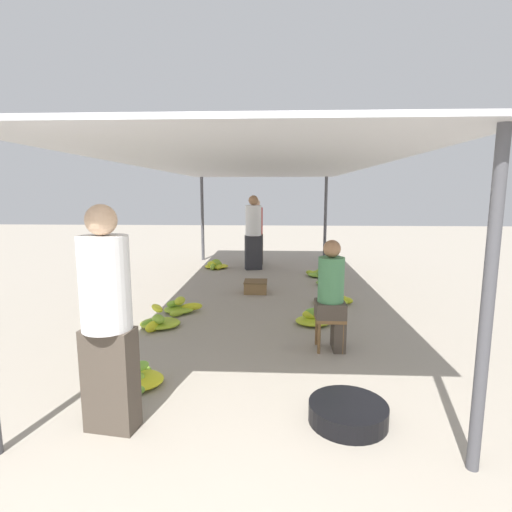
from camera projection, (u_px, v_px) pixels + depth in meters
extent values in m
plane|color=#A39989|center=(222.00, 493.00, 2.46)|extent=(40.00, 40.00, 0.00)
cylinder|color=#4C4C51|center=(487.00, 308.00, 2.50)|extent=(0.08, 0.08, 2.23)
cylinder|color=#4C4C51|center=(202.00, 219.00, 10.75)|extent=(0.08, 0.08, 2.23)
cylinder|color=#4C4C51|center=(325.00, 219.00, 10.59)|extent=(0.08, 0.08, 2.23)
cube|color=#B2B2B7|center=(256.00, 166.00, 6.44)|extent=(3.69, 8.61, 0.04)
cube|color=#4C4238|center=(111.00, 379.00, 3.07)|extent=(0.42, 0.27, 0.81)
cylinder|color=white|center=(105.00, 283.00, 2.95)|extent=(0.42, 0.42, 0.71)
sphere|color=tan|center=(101.00, 220.00, 2.88)|extent=(0.23, 0.23, 0.23)
cube|color=brown|center=(330.00, 318.00, 4.65)|extent=(0.34, 0.34, 0.04)
cylinder|color=brown|center=(319.00, 338.00, 4.56)|extent=(0.04, 0.04, 0.36)
cylinder|color=brown|center=(343.00, 339.00, 4.54)|extent=(0.04, 0.04, 0.36)
cylinder|color=brown|center=(317.00, 330.00, 4.83)|extent=(0.04, 0.04, 0.36)
cylinder|color=brown|center=(339.00, 331.00, 4.81)|extent=(0.04, 0.04, 0.36)
cube|color=#4C4238|center=(338.00, 333.00, 4.68)|extent=(0.14, 0.31, 0.40)
cube|color=#4C4238|center=(330.00, 309.00, 4.64)|extent=(0.34, 0.34, 0.18)
cylinder|color=#4C8C59|center=(331.00, 280.00, 4.58)|extent=(0.30, 0.30, 0.52)
sphere|color=#9E704C|center=(332.00, 249.00, 4.52)|extent=(0.20, 0.20, 0.20)
cylinder|color=black|center=(348.00, 413.00, 3.21)|extent=(0.63, 0.63, 0.16)
ellipsoid|color=yellow|center=(153.00, 326.00, 5.29)|extent=(0.21, 0.31, 0.15)
ellipsoid|color=#8ABB33|center=(158.00, 319.00, 5.36)|extent=(0.27, 0.29, 0.12)
ellipsoid|color=#7EB736|center=(151.00, 323.00, 5.44)|extent=(0.27, 0.27, 0.09)
ellipsoid|color=yellow|center=(157.00, 308.00, 5.48)|extent=(0.28, 0.33, 0.09)
ellipsoid|color=#A8C72E|center=(160.00, 323.00, 5.48)|extent=(0.55, 0.48, 0.10)
ellipsoid|color=#CDD628|center=(212.00, 264.00, 9.57)|extent=(0.28, 0.22, 0.14)
ellipsoid|color=yellow|center=(219.00, 267.00, 9.56)|extent=(0.15, 0.32, 0.12)
ellipsoid|color=#91BE32|center=(217.00, 264.00, 9.60)|extent=(0.30, 0.30, 0.15)
ellipsoid|color=#8EBD33|center=(213.00, 267.00, 9.49)|extent=(0.12, 0.27, 0.15)
ellipsoid|color=#95C032|center=(216.00, 262.00, 9.76)|extent=(0.27, 0.24, 0.12)
ellipsoid|color=yellow|center=(216.00, 266.00, 9.72)|extent=(0.57, 0.50, 0.10)
ellipsoid|color=#AFCA2D|center=(126.00, 378.00, 3.76)|extent=(0.23, 0.36, 0.10)
ellipsoid|color=#84B934|center=(137.00, 371.00, 4.00)|extent=(0.30, 0.16, 0.12)
ellipsoid|color=#8BBC33|center=(131.00, 379.00, 3.74)|extent=(0.28, 0.21, 0.14)
ellipsoid|color=#74B337|center=(133.00, 390.00, 3.64)|extent=(0.23, 0.13, 0.10)
ellipsoid|color=#73B237|center=(137.00, 367.00, 3.81)|extent=(0.25, 0.27, 0.11)
ellipsoid|color=yellow|center=(136.00, 380.00, 3.83)|extent=(0.52, 0.45, 0.10)
ellipsoid|color=#7EB735|center=(173.00, 303.00, 6.10)|extent=(0.24, 0.24, 0.09)
ellipsoid|color=yellow|center=(192.00, 307.00, 6.15)|extent=(0.36, 0.24, 0.12)
ellipsoid|color=#C2D229|center=(180.00, 301.00, 6.12)|extent=(0.16, 0.31, 0.12)
ellipsoid|color=#A2C52F|center=(177.00, 313.00, 5.94)|extent=(0.26, 0.29, 0.10)
ellipsoid|color=#9DC330|center=(179.00, 309.00, 6.14)|extent=(0.46, 0.40, 0.10)
ellipsoid|color=#CAD528|center=(322.00, 301.00, 6.50)|extent=(0.25, 0.29, 0.15)
ellipsoid|color=#99C131|center=(328.00, 298.00, 6.67)|extent=(0.26, 0.17, 0.09)
ellipsoid|color=yellow|center=(339.00, 298.00, 6.79)|extent=(0.29, 0.12, 0.10)
ellipsoid|color=#C9D528|center=(347.00, 300.00, 6.59)|extent=(0.24, 0.20, 0.11)
ellipsoid|color=#7BB536|center=(321.00, 299.00, 6.70)|extent=(0.12, 0.22, 0.10)
ellipsoid|color=#BED02A|center=(336.00, 295.00, 6.59)|extent=(0.18, 0.29, 0.14)
ellipsoid|color=#B5CD2C|center=(331.00, 301.00, 6.62)|extent=(0.57, 0.50, 0.10)
ellipsoid|color=#76B337|center=(315.00, 313.00, 5.55)|extent=(0.31, 0.15, 0.14)
ellipsoid|color=#A2C52F|center=(312.00, 316.00, 5.71)|extent=(0.24, 0.25, 0.12)
ellipsoid|color=#89BB33|center=(319.00, 315.00, 5.53)|extent=(0.25, 0.20, 0.13)
ellipsoid|color=#C7D429|center=(314.00, 314.00, 5.55)|extent=(0.36, 0.19, 0.14)
ellipsoid|color=#B9CE2B|center=(313.00, 321.00, 5.59)|extent=(0.50, 0.44, 0.10)
ellipsoid|color=#79B536|center=(321.00, 272.00, 8.57)|extent=(0.20, 0.24, 0.11)
ellipsoid|color=#A6C72E|center=(315.00, 273.00, 8.77)|extent=(0.19, 0.24, 0.13)
ellipsoid|color=#A2C52F|center=(322.00, 272.00, 8.80)|extent=(0.16, 0.27, 0.14)
ellipsoid|color=#AFCA2D|center=(310.00, 273.00, 8.84)|extent=(0.26, 0.29, 0.11)
ellipsoid|color=#C9D528|center=(327.00, 274.00, 8.58)|extent=(0.25, 0.26, 0.15)
ellipsoid|color=#A2C52F|center=(321.00, 272.00, 8.90)|extent=(0.33, 0.24, 0.15)
ellipsoid|color=yellow|center=(327.00, 275.00, 8.64)|extent=(0.36, 0.22, 0.11)
ellipsoid|color=#7EB736|center=(319.00, 275.00, 8.72)|extent=(0.51, 0.44, 0.10)
ellipsoid|color=#A1C52F|center=(325.00, 276.00, 7.89)|extent=(0.28, 0.26, 0.13)
ellipsoid|color=#A3C62F|center=(324.00, 275.00, 7.99)|extent=(0.28, 0.29, 0.10)
ellipsoid|color=yellow|center=(325.00, 279.00, 7.95)|extent=(0.20, 0.32, 0.15)
ellipsoid|color=#B0CB2D|center=(329.00, 277.00, 8.03)|extent=(0.21, 0.22, 0.15)
ellipsoid|color=#82B835|center=(327.00, 283.00, 7.95)|extent=(0.45, 0.40, 0.10)
cube|color=olive|center=(256.00, 287.00, 7.36)|extent=(0.41, 0.41, 0.20)
cube|color=brown|center=(256.00, 281.00, 7.34)|extent=(0.42, 0.42, 0.02)
cube|color=#4C4238|center=(256.00, 249.00, 10.22)|extent=(0.38, 0.22, 0.78)
cylinder|color=#BF3833|center=(256.00, 221.00, 10.10)|extent=(0.37, 0.37, 0.67)
sphere|color=tan|center=(256.00, 203.00, 10.03)|extent=(0.22, 0.22, 0.22)
cube|color=#2D2D33|center=(253.00, 252.00, 9.51)|extent=(0.43, 0.30, 0.82)
cylinder|color=white|center=(253.00, 220.00, 9.39)|extent=(0.45, 0.45, 0.71)
sphere|color=#9E704C|center=(253.00, 200.00, 9.32)|extent=(0.23, 0.23, 0.23)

